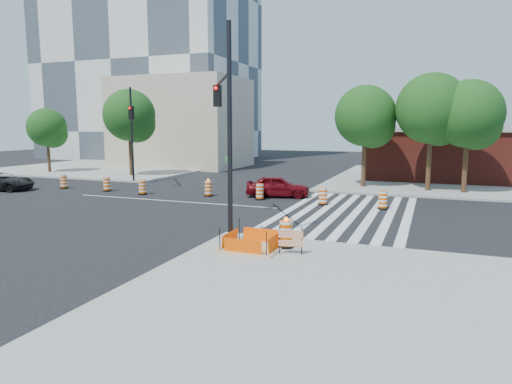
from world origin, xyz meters
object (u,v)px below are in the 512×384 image
red_coupe (278,186)px  dark_suv (1,182)px  signal_pole_se (225,115)px  signal_pole_nw (132,126)px

red_coupe → dark_suv: red_coupe is taller
dark_suv → signal_pole_se: size_ratio=0.55×
red_coupe → signal_pole_nw: 13.49m
signal_pole_se → signal_pole_nw: (-13.98, 12.65, -0.45)m
dark_suv → signal_pole_se: bearing=-121.0°
red_coupe → signal_pole_nw: signal_pole_nw is taller
signal_pole_se → dark_suv: bearing=42.1°
dark_suv → signal_pole_nw: (7.12, 6.14, 4.05)m
signal_pole_se → signal_pole_nw: bearing=17.1°
dark_suv → signal_pole_se: 22.54m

